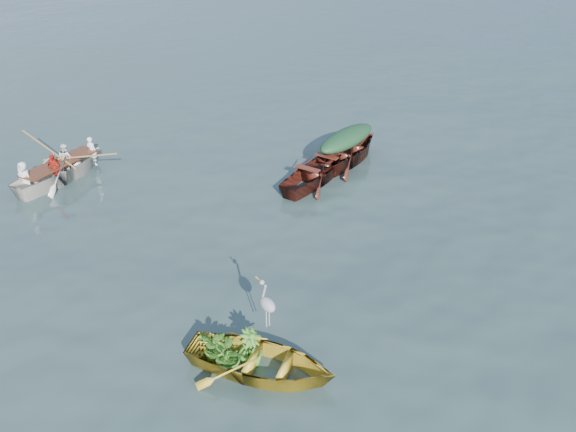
# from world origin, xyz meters

# --- Properties ---
(ground) EXTENTS (140.00, 140.00, 0.00)m
(ground) POSITION_xyz_m (0.00, 0.00, 0.00)
(ground) COLOR #314441
(ground) RESTS_ON ground
(yellow_dinghy) EXTENTS (3.14, 3.51, 0.90)m
(yellow_dinghy) POSITION_xyz_m (-2.40, -1.29, 0.00)
(yellow_dinghy) COLOR gold
(yellow_dinghy) RESTS_ON ground
(green_tarp_boat) EXTENTS (5.01, 2.87, 1.14)m
(green_tarp_boat) POSITION_xyz_m (4.49, 4.59, 0.00)
(green_tarp_boat) COLOR #511C13
(green_tarp_boat) RESTS_ON ground
(open_wooden_boat) EXTENTS (4.44, 2.75, 0.98)m
(open_wooden_boat) POSITION_xyz_m (3.01, 4.12, 0.00)
(open_wooden_boat) COLOR #501B14
(open_wooden_boat) RESTS_ON ground
(rowed_boat) EXTENTS (4.53, 3.19, 1.06)m
(rowed_boat) POSITION_xyz_m (-3.00, 8.44, 0.00)
(rowed_boat) COLOR white
(rowed_boat) RESTS_ON ground
(green_tarp_cover) EXTENTS (2.76, 1.58, 0.52)m
(green_tarp_cover) POSITION_xyz_m (4.49, 4.59, 0.83)
(green_tarp_cover) COLOR #1A401E
(green_tarp_cover) RESTS_ON green_tarp_boat
(thwart_benches) EXTENTS (2.27, 1.50, 0.04)m
(thwart_benches) POSITION_xyz_m (3.01, 4.12, 0.51)
(thwart_benches) COLOR #4C1B11
(thwart_benches) RESTS_ON open_wooden_boat
(heron) EXTENTS (0.46, 0.49, 0.92)m
(heron) POSITION_xyz_m (-1.99, -0.92, 0.91)
(heron) COLOR #9FA1A8
(heron) RESTS_ON yellow_dinghy
(dinghy_weeds) EXTENTS (1.10, 1.14, 0.60)m
(dinghy_weeds) POSITION_xyz_m (-2.71, -0.83, 0.75)
(dinghy_weeds) COLOR #39701D
(dinghy_weeds) RESTS_ON yellow_dinghy
(rowers) EXTENTS (3.29, 2.47, 0.76)m
(rowers) POSITION_xyz_m (-3.00, 8.44, 0.91)
(rowers) COLOR silver
(rowers) RESTS_ON rowed_boat
(oars) EXTENTS (1.72, 2.59, 0.06)m
(oars) POSITION_xyz_m (-3.00, 8.44, 0.56)
(oars) COLOR olive
(oars) RESTS_ON rowed_boat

